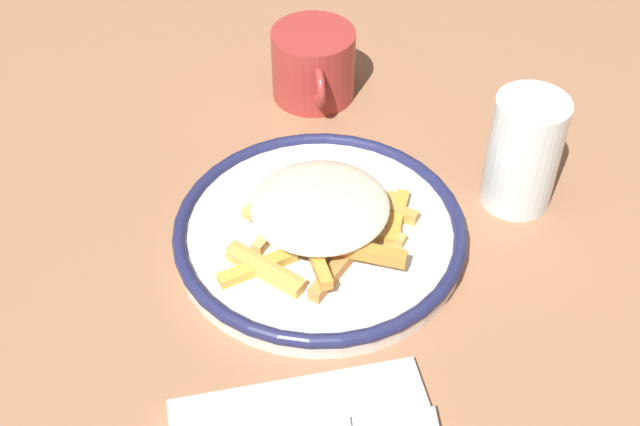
{
  "coord_description": "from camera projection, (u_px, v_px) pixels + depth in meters",
  "views": [
    {
      "loc": [
        0.54,
        -0.07,
        0.57
      ],
      "look_at": [
        0.0,
        0.0,
        0.04
      ],
      "focal_mm": 47.22,
      "sensor_mm": 36.0,
      "label": 1
    }
  ],
  "objects": [
    {
      "name": "water_glass",
      "position": [
        524.0,
        152.0,
        0.79
      ],
      "size": [
        0.07,
        0.07,
        0.12
      ],
      "primitive_type": "cylinder",
      "color": "silver",
      "rests_on": "ground_plane"
    },
    {
      "name": "fries_heap",
      "position": [
        324.0,
        215.0,
        0.76
      ],
      "size": [
        0.16,
        0.19,
        0.04
      ],
      "color": "gold",
      "rests_on": "plate"
    },
    {
      "name": "ground_plane",
      "position": [
        320.0,
        243.0,
        0.79
      ],
      "size": [
        2.6,
        2.6,
        0.0
      ],
      "primitive_type": "plane",
      "color": "#9D6B4B"
    },
    {
      "name": "coffee_mug",
      "position": [
        314.0,
        65.0,
        0.93
      ],
      "size": [
        0.12,
        0.09,
        0.08
      ],
      "color": "#A83430",
      "rests_on": "ground_plane"
    },
    {
      "name": "plate",
      "position": [
        320.0,
        233.0,
        0.78
      ],
      "size": [
        0.27,
        0.27,
        0.03
      ],
      "color": "silver",
      "rests_on": "ground_plane"
    }
  ]
}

